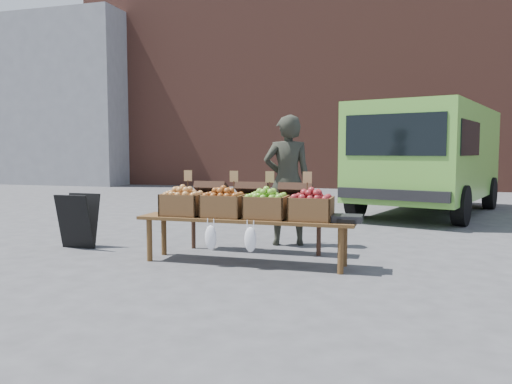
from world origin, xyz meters
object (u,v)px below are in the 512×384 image
(back_table, at_px, (254,214))
(delivery_van, at_px, (429,161))
(vendor, at_px, (287,181))
(display_bench, at_px, (245,241))
(chalkboard_sign, at_px, (78,221))
(crate_russet_pears, at_px, (224,206))
(weighing_scale, at_px, (347,218))
(crate_red_apples, at_px, (266,207))
(crate_green_apples, at_px, (311,209))
(crate_golden_apples, at_px, (183,205))

(back_table, bearing_deg, delivery_van, 64.24)
(vendor, bearing_deg, display_bench, 60.63)
(vendor, distance_m, display_bench, 1.53)
(chalkboard_sign, distance_m, display_bench, 2.61)
(display_bench, height_order, crate_russet_pears, crate_russet_pears)
(crate_russet_pears, height_order, weighing_scale, crate_russet_pears)
(crate_russet_pears, xyz_separation_m, crate_red_apples, (0.55, 0.00, 0.00))
(chalkboard_sign, xyz_separation_m, weighing_scale, (3.85, -0.29, 0.22))
(vendor, xyz_separation_m, weighing_scale, (1.02, -1.36, -0.35))
(display_bench, xyz_separation_m, weighing_scale, (1.25, 0.00, 0.33))
(vendor, relative_size, crate_russet_pears, 3.82)
(display_bench, height_order, crate_green_apples, crate_green_apples)
(crate_russet_pears, relative_size, weighing_scale, 1.47)
(chalkboard_sign, bearing_deg, vendor, 21.44)
(back_table, height_order, weighing_scale, back_table)
(back_table, height_order, crate_russet_pears, back_table)
(crate_russet_pears, bearing_deg, crate_green_apples, 0.00)
(crate_golden_apples, bearing_deg, back_table, 44.62)
(delivery_van, bearing_deg, crate_russet_pears, -97.09)
(vendor, relative_size, back_table, 0.91)
(display_bench, bearing_deg, back_table, 97.54)
(vendor, relative_size, crate_green_apples, 3.82)
(crate_russet_pears, height_order, crate_red_apples, same)
(chalkboard_sign, distance_m, crate_golden_apples, 1.82)
(delivery_van, bearing_deg, back_table, -98.42)
(chalkboard_sign, relative_size, weighing_scale, 2.32)
(back_table, bearing_deg, crate_red_apples, -62.78)
(display_bench, relative_size, crate_green_apples, 5.40)
(back_table, relative_size, crate_golden_apples, 4.20)
(chalkboard_sign, height_order, crate_russet_pears, crate_russet_pears)
(delivery_van, height_order, crate_red_apples, delivery_van)
(crate_golden_apples, relative_size, crate_green_apples, 1.00)
(delivery_van, height_order, chalkboard_sign, delivery_van)
(crate_russet_pears, distance_m, crate_red_apples, 0.55)
(crate_red_apples, height_order, crate_green_apples, same)
(chalkboard_sign, relative_size, crate_red_apples, 1.58)
(chalkboard_sign, bearing_deg, crate_russet_pears, -6.39)
(display_bench, relative_size, crate_red_apples, 5.40)
(vendor, height_order, crate_red_apples, vendor)
(display_bench, height_order, crate_red_apples, crate_red_apples)
(delivery_van, height_order, crate_russet_pears, delivery_van)
(crate_golden_apples, bearing_deg, display_bench, 0.00)
(chalkboard_sign, bearing_deg, display_bench, -5.65)
(back_table, distance_m, crate_russet_pears, 0.77)
(vendor, bearing_deg, crate_russet_pears, 49.86)
(chalkboard_sign, relative_size, display_bench, 0.29)
(display_bench, bearing_deg, crate_russet_pears, 180.00)
(delivery_van, relative_size, crate_golden_apples, 10.43)
(back_table, height_order, crate_red_apples, back_table)
(vendor, height_order, chalkboard_sign, vendor)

